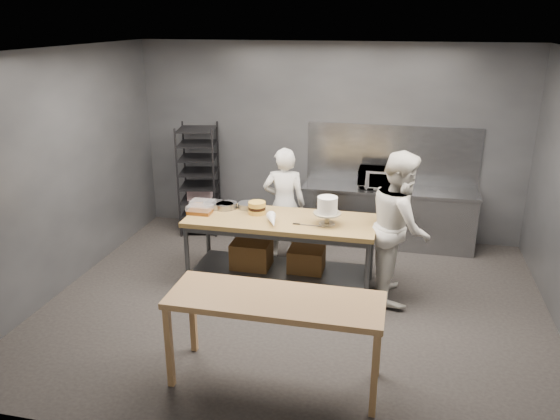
% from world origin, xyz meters
% --- Properties ---
extents(ground, '(6.00, 6.00, 0.00)m').
position_xyz_m(ground, '(0.00, 0.00, 0.00)').
color(ground, black).
rests_on(ground, ground).
extents(back_wall, '(6.00, 0.04, 3.00)m').
position_xyz_m(back_wall, '(0.00, 2.50, 1.50)').
color(back_wall, '#4C4F54').
rests_on(back_wall, ground).
extents(work_table, '(2.40, 0.90, 0.92)m').
position_xyz_m(work_table, '(-0.33, 0.51, 0.57)').
color(work_table, olive).
rests_on(work_table, ground).
extents(near_counter, '(2.00, 0.70, 0.90)m').
position_xyz_m(near_counter, '(0.10, -1.48, 0.81)').
color(near_counter, '#9B7240').
rests_on(near_counter, ground).
extents(back_counter, '(2.60, 0.60, 0.90)m').
position_xyz_m(back_counter, '(1.00, 2.18, 0.45)').
color(back_counter, slate).
rests_on(back_counter, ground).
extents(splashback_panel, '(2.60, 0.02, 0.90)m').
position_xyz_m(splashback_panel, '(1.00, 2.48, 1.35)').
color(splashback_panel, slate).
rests_on(splashback_panel, back_counter).
extents(speed_rack, '(0.72, 0.76, 1.75)m').
position_xyz_m(speed_rack, '(-2.00, 2.10, 0.86)').
color(speed_rack, black).
rests_on(speed_rack, ground).
extents(chef_behind, '(0.65, 0.48, 1.65)m').
position_xyz_m(chef_behind, '(-0.43, 1.31, 0.82)').
color(chef_behind, white).
rests_on(chef_behind, ground).
extents(chef_right, '(0.80, 0.98, 1.87)m').
position_xyz_m(chef_right, '(1.18, 0.52, 0.93)').
color(chef_right, silver).
rests_on(chef_right, ground).
extents(microwave, '(0.54, 0.37, 0.30)m').
position_xyz_m(microwave, '(0.80, 2.18, 1.05)').
color(microwave, black).
rests_on(microwave, back_counter).
extents(frosted_cake_stand, '(0.34, 0.34, 0.36)m').
position_xyz_m(frosted_cake_stand, '(0.31, 0.42, 1.14)').
color(frosted_cake_stand, '#A59C84').
rests_on(frosted_cake_stand, work_table).
extents(layer_cake, '(0.22, 0.22, 0.16)m').
position_xyz_m(layer_cake, '(-0.64, 0.61, 1.00)').
color(layer_cake, '#F6D04E').
rests_on(layer_cake, work_table).
extents(cake_pans, '(0.72, 0.35, 0.07)m').
position_xyz_m(cake_pans, '(-1.07, 0.73, 0.96)').
color(cake_pans, gray).
rests_on(cake_pans, work_table).
extents(piping_bag, '(0.24, 0.40, 0.12)m').
position_xyz_m(piping_bag, '(-0.34, 0.25, 0.98)').
color(piping_bag, white).
rests_on(piping_bag, work_table).
extents(offset_spatula, '(0.36, 0.02, 0.02)m').
position_xyz_m(offset_spatula, '(0.03, 0.34, 0.93)').
color(offset_spatula, slate).
rests_on(offset_spatula, work_table).
extents(pastry_clamshells, '(0.34, 0.41, 0.11)m').
position_xyz_m(pastry_clamshells, '(-1.38, 0.55, 0.98)').
color(pastry_clamshells, brown).
rests_on(pastry_clamshells, work_table).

